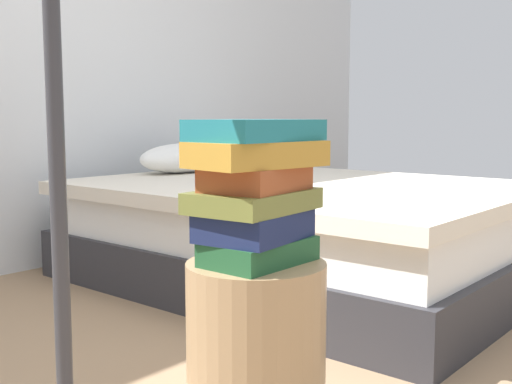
{
  "coord_description": "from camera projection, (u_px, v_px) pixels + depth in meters",
  "views": [
    {
      "loc": [
        -1.07,
        -0.91,
        0.76
      ],
      "look_at": [
        0.0,
        0.0,
        0.59
      ],
      "focal_mm": 44.35,
      "sensor_mm": 36.0,
      "label": 1
    }
  ],
  "objects": [
    {
      "name": "bed",
      "position": [
        299.0,
        230.0,
        2.97
      ],
      "size": [
        1.54,
        2.01,
        0.62
      ],
      "rotation": [
        0.0,
        0.0,
        0.01
      ],
      "color": "#2D2D33",
      "rests_on": "ground_plane"
    },
    {
      "name": "side_table",
      "position": [
        256.0,
        354.0,
        1.46
      ],
      "size": [
        0.32,
        0.32,
        0.43
      ],
      "primitive_type": "cylinder",
      "color": "tan",
      "rests_on": "ground_plane"
    },
    {
      "name": "book_forest",
      "position": [
        259.0,
        251.0,
        1.42
      ],
      "size": [
        0.25,
        0.16,
        0.05
      ],
      "primitive_type": "cube",
      "rotation": [
        0.0,
        0.0,
        0.01
      ],
      "color": "#1E512D",
      "rests_on": "side_table"
    },
    {
      "name": "book_navy",
      "position": [
        254.0,
        225.0,
        1.42
      ],
      "size": [
        0.26,
        0.21,
        0.06
      ],
      "primitive_type": "cube",
      "rotation": [
        0.0,
        0.0,
        0.13
      ],
      "color": "#19234C",
      "rests_on": "book_forest"
    },
    {
      "name": "book_olive",
      "position": [
        255.0,
        200.0,
        1.42
      ],
      "size": [
        0.3,
        0.22,
        0.05
      ],
      "primitive_type": "cube",
      "rotation": [
        0.0,
        0.0,
        0.09
      ],
      "color": "olive",
      "rests_on": "book_navy"
    },
    {
      "name": "book_rust",
      "position": [
        255.0,
        179.0,
        1.41
      ],
      "size": [
        0.25,
        0.19,
        0.05
      ],
      "primitive_type": "cube",
      "rotation": [
        0.0,
        0.0,
        0.13
      ],
      "color": "#994723",
      "rests_on": "book_olive"
    },
    {
      "name": "book_ochre",
      "position": [
        257.0,
        154.0,
        1.39
      ],
      "size": [
        0.31,
        0.2,
        0.06
      ],
      "primitive_type": "cube",
      "rotation": [
        0.0,
        0.0,
        -0.12
      ],
      "color": "#B7842D",
      "rests_on": "book_rust"
    },
    {
      "name": "book_teal",
      "position": [
        255.0,
        130.0,
        1.4
      ],
      "size": [
        0.29,
        0.19,
        0.05
      ],
      "primitive_type": "cube",
      "rotation": [
        0.0,
        0.0,
        0.02
      ],
      "color": "#1E727F",
      "rests_on": "book_ochre"
    }
  ]
}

